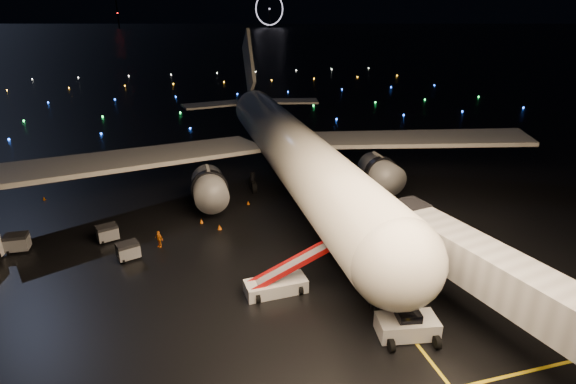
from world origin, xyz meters
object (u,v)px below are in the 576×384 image
(pushback_tug, at_px, (407,323))
(baggage_cart_0, at_px, (128,251))
(crew_c, at_px, (159,239))
(baggage_cart_2, at_px, (17,243))
(belt_loader, at_px, (276,273))
(airliner, at_px, (285,114))
(baggage_cart_1, at_px, (108,233))

(pushback_tug, xyz_separation_m, baggage_cart_0, (-19.70, 16.45, -0.18))
(crew_c, bearing_deg, baggage_cart_2, -146.38)
(pushback_tug, distance_m, belt_loader, 10.85)
(crew_c, bearing_deg, belt_loader, -3.31)
(baggage_cart_0, bearing_deg, crew_c, 11.04)
(airliner, xyz_separation_m, belt_loader, (-7.29, -24.70, -7.65))
(airliner, bearing_deg, baggage_cart_1, -150.91)
(airliner, relative_size, baggage_cart_1, 34.15)
(crew_c, height_order, baggage_cart_2, baggage_cart_2)
(airliner, bearing_deg, baggage_cart_0, -139.59)
(crew_c, bearing_deg, baggage_cart_1, -163.12)
(baggage_cart_2, bearing_deg, baggage_cart_0, -22.55)
(baggage_cart_2, bearing_deg, belt_loader, -30.20)
(crew_c, xyz_separation_m, baggage_cart_0, (-2.78, -1.65, -0.04))
(baggage_cart_1, bearing_deg, crew_c, -47.53)
(belt_loader, bearing_deg, crew_c, 127.95)
(baggage_cart_0, height_order, baggage_cart_1, baggage_cart_1)
(belt_loader, distance_m, baggage_cart_0, 14.94)
(pushback_tug, xyz_separation_m, belt_loader, (-7.71, 7.59, 0.79))
(airliner, xyz_separation_m, baggage_cart_1, (-21.49, -11.47, -8.62))
(pushback_tug, distance_m, baggage_cart_2, 36.62)
(pushback_tug, height_order, baggage_cart_2, pushback_tug)
(airliner, bearing_deg, baggage_cart_2, -157.94)
(pushback_tug, height_order, crew_c, pushback_tug)
(belt_loader, bearing_deg, baggage_cart_2, 146.05)
(baggage_cart_0, bearing_deg, baggage_cart_1, 97.08)
(pushback_tug, height_order, baggage_cart_0, pushback_tug)
(belt_loader, relative_size, crew_c, 4.28)
(baggage_cart_1, relative_size, baggage_cart_2, 0.95)
(crew_c, relative_size, baggage_cart_0, 0.89)
(baggage_cart_1, bearing_deg, baggage_cart_2, 160.76)
(pushback_tug, distance_m, baggage_cart_1, 30.23)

